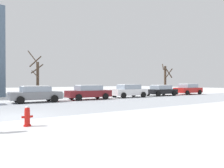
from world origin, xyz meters
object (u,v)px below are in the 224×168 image
at_px(fire_hydrant, 27,116).
at_px(parked_car_maroon, 89,92).
at_px(parked_car_gray, 36,94).
at_px(parked_car_black, 161,90).
at_px(parked_car_red, 188,89).
at_px(parked_car_white, 129,91).

height_order(fire_hydrant, parked_car_maroon, parked_car_maroon).
bearing_deg(fire_hydrant, parked_car_gray, 72.99).
bearing_deg(fire_hydrant, parked_car_black, 29.34).
distance_m(fire_hydrant, parked_car_black, 21.98).
bearing_deg(parked_car_maroon, parked_car_red, 0.03).
bearing_deg(parked_car_red, parked_car_black, 178.49).
distance_m(parked_car_maroon, parked_car_black, 10.63).
relative_size(fire_hydrant, parked_car_white, 0.19).
bearing_deg(parked_car_white, parked_car_gray, -178.83).
xyz_separation_m(fire_hydrant, parked_car_red, (24.47, 10.63, 0.36)).
relative_size(parked_car_gray, parked_car_maroon, 0.95).
xyz_separation_m(parked_car_maroon, parked_car_white, (5.31, 0.12, 0.01)).
height_order(parked_car_gray, parked_car_maroon, parked_car_maroon).
relative_size(fire_hydrant, parked_car_red, 0.20).
xyz_separation_m(parked_car_gray, parked_car_red, (21.26, 0.11, 0.03)).
relative_size(fire_hydrant, parked_car_gray, 0.19).
xyz_separation_m(fire_hydrant, parked_car_white, (13.85, 10.74, 0.35)).
bearing_deg(parked_car_gray, parked_car_maroon, 1.08).
height_order(parked_car_white, parked_car_black, parked_car_white).
relative_size(parked_car_maroon, parked_car_red, 1.11).
bearing_deg(parked_car_red, parked_car_maroon, -179.97).
height_order(parked_car_maroon, parked_car_white, parked_car_white).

